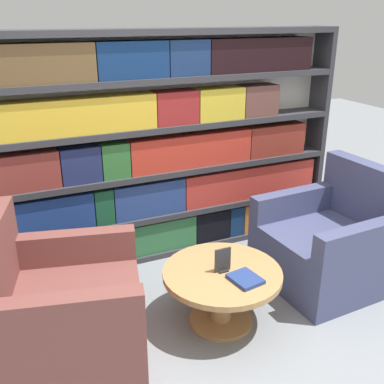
{
  "coord_description": "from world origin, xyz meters",
  "views": [
    {
      "loc": [
        -1.28,
        -2.01,
        2.02
      ],
      "look_at": [
        -0.02,
        0.77,
        0.81
      ],
      "focal_mm": 42.0,
      "sensor_mm": 36.0,
      "label": 1
    }
  ],
  "objects": [
    {
      "name": "ground_plane",
      "position": [
        0.0,
        0.0,
        0.0
      ],
      "size": [
        14.0,
        14.0,
        0.0
      ],
      "primitive_type": "plane",
      "color": "gray"
    },
    {
      "name": "bookshelf",
      "position": [
        0.01,
        1.43,
        0.94
      ],
      "size": [
        3.25,
        0.3,
        1.92
      ],
      "color": "silver",
      "rests_on": "ground_plane"
    },
    {
      "name": "armchair_left",
      "position": [
        -1.07,
        0.43,
        0.31
      ],
      "size": [
        1.09,
        1.06,
        0.93
      ],
      "rotation": [
        0.0,
        0.0,
        1.33
      ],
      "color": "brown",
      "rests_on": "ground_plane"
    },
    {
      "name": "armchair_right",
      "position": [
        1.04,
        0.42,
        0.31
      ],
      "size": [
        0.95,
        0.91,
        0.93
      ],
      "rotation": [
        0.0,
        0.0,
        -1.53
      ],
      "color": "#42476B",
      "rests_on": "ground_plane"
    },
    {
      "name": "coffee_table",
      "position": [
        -0.02,
        0.28,
        0.3
      ],
      "size": [
        0.81,
        0.81,
        0.41
      ],
      "color": "#AD7F4C",
      "rests_on": "ground_plane"
    },
    {
      "name": "table_sign",
      "position": [
        -0.02,
        0.28,
        0.49
      ],
      "size": [
        0.12,
        0.06,
        0.17
      ],
      "color": "black",
      "rests_on": "coffee_table"
    },
    {
      "name": "stray_book",
      "position": [
        0.06,
        0.11,
        0.43
      ],
      "size": [
        0.2,
        0.23,
        0.03
      ],
      "color": "navy",
      "rests_on": "coffee_table"
    }
  ]
}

